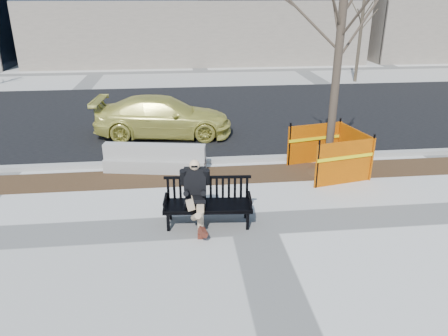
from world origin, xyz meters
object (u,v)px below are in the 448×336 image
Objects in this scene: bench at (208,224)px; seated_man at (196,223)px; sedan at (164,135)px; tree_fence at (327,172)px; jersey_barrier_left at (156,171)px.

seated_man reaches higher than bench.
seated_man reaches higher than sedan.
seated_man is 4.34m from tree_fence.
bench is at bearing -164.62° from sedan.
seated_man is 6.12m from sedan.
bench is at bearing -11.12° from seated_man.
sedan reaches higher than jersey_barrier_left.
tree_fence is at bearing 39.96° from bench.
jersey_barrier_left is at bearing 172.91° from tree_fence.
tree_fence reaches higher than bench.
bench is 0.41× the size of sedan.
tree_fence reaches higher than seated_man.
sedan is 1.66× the size of jersey_barrier_left.
sedan is at bearing 103.86° from bench.
jersey_barrier_left is at bearing -177.30° from sedan.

